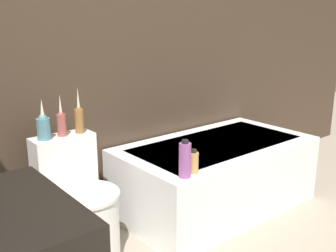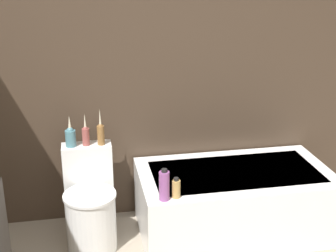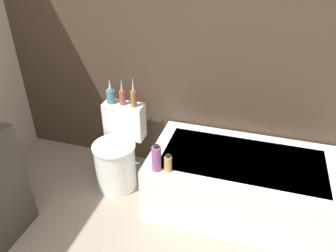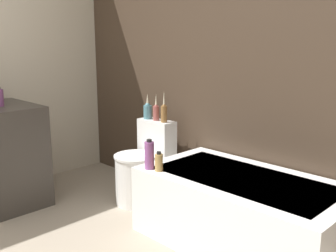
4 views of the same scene
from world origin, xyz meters
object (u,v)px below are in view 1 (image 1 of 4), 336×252
Objects in this scene: bathtub at (215,175)px; vase_gold at (43,126)px; toilet at (82,212)px; vase_bronze at (79,118)px; shampoo_bottle_tall at (185,160)px; vase_silver at (61,122)px; shampoo_bottle_short at (194,162)px.

vase_gold reaches higher than bathtub.
bathtub is 2.02× the size of toilet.
vase_bronze is (0.11, 0.18, 0.50)m from toilet.
vase_gold is at bearing 138.57° from shampoo_bottle_tall.
vase_bronze is (0.11, -0.01, 0.01)m from vase_silver.
vase_bronze is at bearing 168.70° from bathtub.
shampoo_bottle_tall reaches higher than shampoo_bottle_short.
vase_bronze is (-0.97, 0.19, 0.55)m from bathtub.
shampoo_bottle_short reaches higher than bathtub.
vase_gold is 0.96× the size of vase_silver.
vase_silver is 0.11m from vase_bronze.
vase_gold is (-0.11, 0.18, 0.49)m from toilet.
shampoo_bottle_short is at bearing -29.69° from toilet.
vase_bronze is at bearing -1.24° from vase_gold.
vase_bronze reaches higher than bathtub.
toilet is 0.54m from vase_bronze.
vase_silver is 1.10× the size of shampoo_bottle_tall.
vase_silver is at bearing 1.72° from vase_gold.
toilet is at bearing -59.39° from vase_gold.
vase_silver reaches higher than vase_gold.
bathtub is 1.32m from vase_gold.
vase_silver is (-1.08, 0.20, 0.54)m from bathtub.
bathtub is at bearing 28.43° from shampoo_bottle_tall.
shampoo_bottle_short is at bearing -149.13° from bathtub.
vase_bronze reaches higher than toilet.
toilet is at bearing -121.27° from vase_bronze.
bathtub is 0.67m from shampoo_bottle_short.
vase_silver is at bearing 132.60° from shampoo_bottle_tall.
vase_bronze is 1.90× the size of shampoo_bottle_short.
vase_silver is at bearing 169.40° from bathtub.
shampoo_bottle_short is (0.46, -0.50, -0.24)m from vase_bronze.
bathtub is 6.50× the size of shampoo_bottle_tall.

